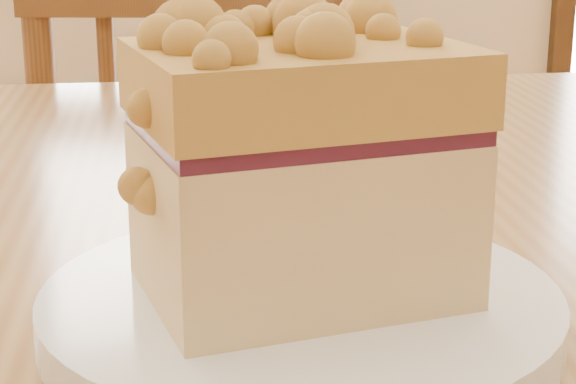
{
  "coord_description": "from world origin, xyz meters",
  "views": [
    {
      "loc": [
        -0.18,
        -0.25,
        0.92
      ],
      "look_at": [
        -0.11,
        0.15,
        0.8
      ],
      "focal_mm": 62.0,
      "sensor_mm": 36.0,
      "label": 1
    }
  ],
  "objects_px": {
    "cafe_table_main": "(389,362)",
    "cake_slice": "(303,157)",
    "cafe_chair_main": "(201,278)",
    "plate": "(300,311)"
  },
  "relations": [
    {
      "from": "cafe_table_main",
      "to": "cafe_chair_main",
      "type": "xyz_separation_m",
      "value": [
        -0.05,
        0.73,
        -0.23
      ]
    },
    {
      "from": "cafe_table_main",
      "to": "cake_slice",
      "type": "relative_size",
      "value": 9.76
    },
    {
      "from": "plate",
      "to": "cake_slice",
      "type": "height_order",
      "value": "cake_slice"
    },
    {
      "from": "cafe_chair_main",
      "to": "cake_slice",
      "type": "distance_m",
      "value": 0.94
    },
    {
      "from": "cafe_chair_main",
      "to": "plate",
      "type": "height_order",
      "value": "cafe_chair_main"
    },
    {
      "from": "cake_slice",
      "to": "plate",
      "type": "bearing_deg",
      "value": 136.49
    },
    {
      "from": "cafe_table_main",
      "to": "cake_slice",
      "type": "bearing_deg",
      "value": -117.1
    },
    {
      "from": "cafe_chair_main",
      "to": "plate",
      "type": "bearing_deg",
      "value": 98.87
    },
    {
      "from": "cafe_table_main",
      "to": "cake_slice",
      "type": "height_order",
      "value": "cake_slice"
    },
    {
      "from": "cafe_table_main",
      "to": "plate",
      "type": "relative_size",
      "value": 6.47
    }
  ]
}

